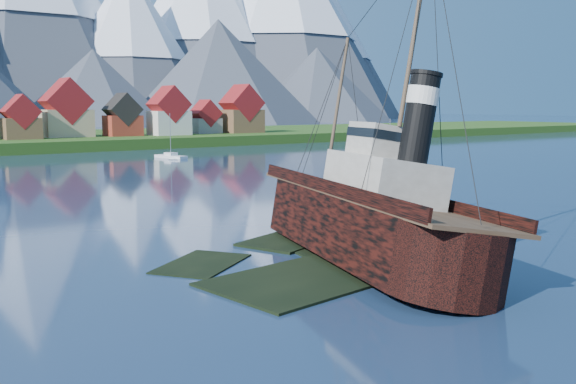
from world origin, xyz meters
TOP-DOWN VIEW (x-y plane):
  - ground at (0.00, 0.00)m, footprint 1400.00×1400.00m
  - shoal at (1.78, 2.15)m, footprint 31.71×21.24m
  - tugboat_wreck at (2.07, 1.68)m, footprint 7.83×33.75m
  - sailboat_d at (59.00, 54.47)m, footprint 6.84×6.18m
  - sailboat_e at (33.21, 100.23)m, footprint 4.50×9.68m

SIDE VIEW (x-z plane):
  - shoal at x=1.78m, z-range -0.92..0.22m
  - ground at x=0.00m, z-range 0.00..0.00m
  - sailboat_d at x=59.00m, z-range -4.81..5.27m
  - sailboat_e at x=33.21m, z-range -5.21..5.69m
  - tugboat_wreck at x=2.07m, z-range -10.03..16.72m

